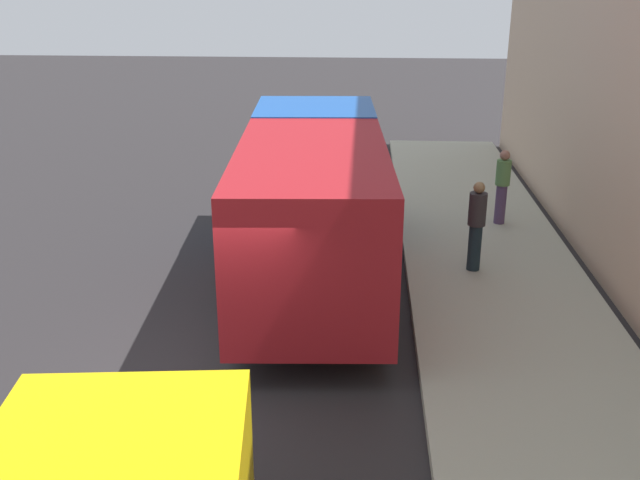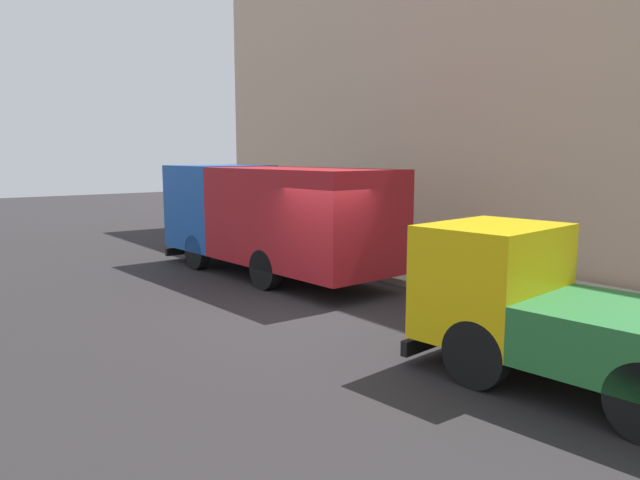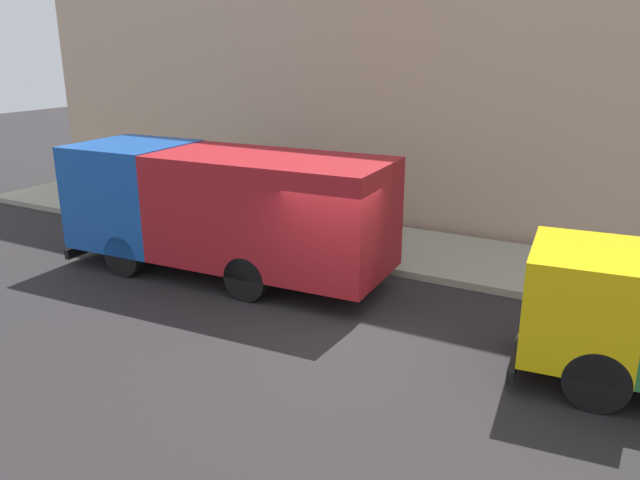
{
  "view_description": "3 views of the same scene",
  "coord_description": "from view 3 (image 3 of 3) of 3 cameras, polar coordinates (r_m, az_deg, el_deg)",
  "views": [
    {
      "loc": [
        2.11,
        -9.14,
        5.67
      ],
      "look_at": [
        1.48,
        1.16,
        1.76
      ],
      "focal_mm": 40.71,
      "sensor_mm": 36.0,
      "label": 1
    },
    {
      "loc": [
        -7.18,
        -9.57,
        3.21
      ],
      "look_at": [
        1.29,
        1.48,
        1.19
      ],
      "focal_mm": 32.85,
      "sensor_mm": 36.0,
      "label": 2
    },
    {
      "loc": [
        -9.75,
        -5.05,
        5.21
      ],
      "look_at": [
        1.55,
        1.2,
        1.11
      ],
      "focal_mm": 34.96,
      "sensor_mm": 36.0,
      "label": 3
    }
  ],
  "objects": [
    {
      "name": "building_facade",
      "position": [
        17.41,
        12.77,
        18.63
      ],
      "size": [
        0.5,
        30.0,
        11.28
      ],
      "primitive_type": "cube",
      "color": "tan",
      "rests_on": "ground"
    },
    {
      "name": "sidewalk",
      "position": [
        16.14,
        9.19,
        -1.12
      ],
      "size": [
        3.41,
        30.0,
        0.17
      ],
      "primitive_type": "cube",
      "color": "#A19F8C",
      "rests_on": "ground"
    },
    {
      "name": "pedestrian_walking",
      "position": [
        17.17,
        -3.65,
        3.75
      ],
      "size": [
        0.47,
        0.47,
        1.76
      ],
      "rotation": [
        0.0,
        0.0,
        2.33
      ],
      "color": "#17242B",
      "rests_on": "sidewalk"
    },
    {
      "name": "large_utility_truck",
      "position": [
        14.36,
        -8.85,
        3.11
      ],
      "size": [
        2.88,
        7.92,
        2.92
      ],
      "rotation": [
        0.0,
        0.0,
        0.05
      ],
      "color": "#164CA6",
      "rests_on": "ground"
    },
    {
      "name": "pedestrian_standing",
      "position": [
        19.51,
        -9.04,
        5.17
      ],
      "size": [
        0.34,
        0.34,
        1.7
      ],
      "rotation": [
        0.0,
        0.0,
        3.1
      ],
      "color": "#4E3859",
      "rests_on": "sidewalk"
    },
    {
      "name": "ground",
      "position": [
        12.15,
        1.44,
        -7.77
      ],
      "size": [
        80.0,
        80.0,
        0.0
      ],
      "primitive_type": "plane",
      "color": "#262425"
    }
  ]
}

